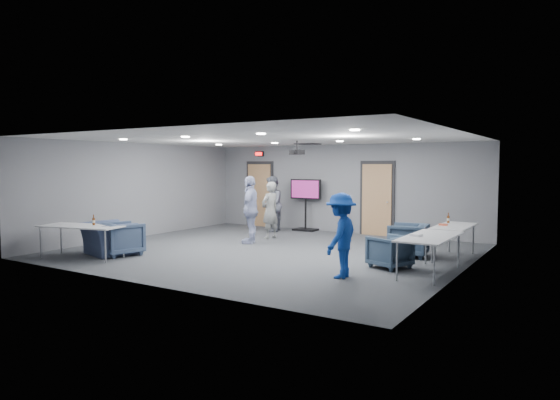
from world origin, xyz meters
The scene contains 28 objects.
floor centered at (0.00, 0.00, 0.00)m, with size 9.00×9.00×0.00m, color #35383C.
ceiling centered at (0.00, 0.00, 2.70)m, with size 9.00×9.00×0.00m, color silver.
wall_back centered at (0.00, 4.00, 1.35)m, with size 9.00×0.02×2.70m, color slate.
wall_front centered at (0.00, -4.00, 1.35)m, with size 9.00×0.02×2.70m, color slate.
wall_left centered at (-4.50, 0.00, 1.35)m, with size 0.02×8.00×2.70m, color slate.
wall_right centered at (4.50, 0.00, 1.35)m, with size 0.02×8.00×2.70m, color slate.
door_left centered at (-3.00, 3.95, 1.07)m, with size 1.06×0.17×2.24m.
door_right centered at (1.20, 3.95, 1.07)m, with size 1.06×0.17×2.24m.
exit_sign centered at (-3.00, 3.93, 2.45)m, with size 0.32×0.08×0.16m.
hvac_diffuser centered at (-0.50, 2.80, 2.69)m, with size 0.60×0.60×0.03m, color black.
downlights centered at (0.00, 0.00, 2.68)m, with size 6.18×3.78×0.02m.
person_a centered at (-1.10, 1.71, 0.80)m, with size 0.59×0.38×1.60m, color gray.
person_b centered at (-1.89, 3.00, 0.86)m, with size 0.84×0.65×1.72m, color slate.
person_c centered at (-1.08, 0.74, 0.89)m, with size 1.05×0.44×1.79m, color #A5AED4.
person_d centered at (2.70, -1.70, 0.78)m, with size 1.01×0.58×1.57m, color #18409E.
chair_right_a centered at (3.08, 1.05, 0.38)m, with size 0.81×0.83×0.76m, color #334358.
chair_right_b centered at (3.16, -0.36, 0.33)m, with size 0.70×0.72×0.66m, color #394C62.
chair_front_a centered at (-2.55, -2.29, 0.38)m, with size 0.82×0.84×0.77m, color #3D4D69.
chair_front_b centered at (-2.90, -2.40, 0.37)m, with size 1.14×1.00×0.74m, color #3A4664.
table_right_a centered at (4.00, 1.39, 0.68)m, with size 0.70×1.68×0.73m.
table_right_b centered at (4.00, -0.51, 0.69)m, with size 0.82×1.97×0.73m.
table_front_left centered at (-3.02, -3.00, 0.69)m, with size 2.02×1.21×0.73m.
bottle_front centered at (-2.84, -2.82, 0.82)m, with size 0.06×0.06×0.24m.
bottle_right centered at (3.77, 1.83, 0.82)m, with size 0.06×0.06×0.24m.
snack_box centered at (3.79, 1.29, 0.75)m, with size 0.18×0.12×0.04m, color #BB4A2E.
wrapper centered at (3.79, -0.71, 0.75)m, with size 0.20×0.14×0.05m, color silver.
tv_stand centered at (-1.10, 3.75, 0.92)m, with size 1.06×0.51×1.63m.
projector centered at (0.17, 1.02, 2.41)m, with size 0.34×0.32×0.35m.
Camera 1 is at (6.59, -9.97, 2.07)m, focal length 32.00 mm.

